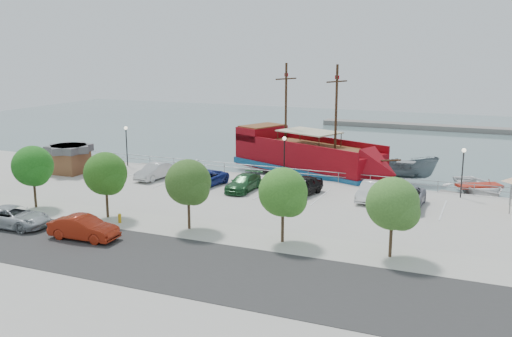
% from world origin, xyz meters
% --- Properties ---
extents(ground, '(160.00, 160.00, 0.00)m').
position_xyz_m(ground, '(0.00, 0.00, -1.00)').
color(ground, slate).
extents(land_slab, '(100.00, 58.00, 1.20)m').
position_xyz_m(land_slab, '(0.00, -21.00, -0.60)').
color(land_slab, '#ACA9A0').
rests_on(land_slab, ground).
extents(street, '(100.00, 8.00, 0.04)m').
position_xyz_m(street, '(0.00, -16.00, 0.01)').
color(street, '#2D2D2D').
rests_on(street, land_slab).
extents(sidewalk, '(100.00, 4.00, 0.05)m').
position_xyz_m(sidewalk, '(0.00, -10.00, 0.01)').
color(sidewalk, '#ADAA9D').
rests_on(sidewalk, land_slab).
extents(seawall_railing, '(50.00, 0.06, 1.00)m').
position_xyz_m(seawall_railing, '(0.00, 7.80, 0.53)').
color(seawall_railing, gray).
rests_on(seawall_railing, land_slab).
extents(far_shore, '(40.00, 3.00, 0.80)m').
position_xyz_m(far_shore, '(10.00, 55.00, -0.60)').
color(far_shore, gray).
rests_on(far_shore, ground).
extents(pirate_ship, '(19.90, 12.37, 12.43)m').
position_xyz_m(pirate_ship, '(1.52, 12.37, 1.08)').
color(pirate_ship, maroon).
rests_on(pirate_ship, ground).
extents(patrol_boat, '(6.84, 4.12, 2.49)m').
position_xyz_m(patrol_boat, '(10.26, 14.14, 0.24)').
color(patrol_boat, slate).
rests_on(patrol_boat, ground).
extents(speedboat, '(7.80, 8.52, 1.44)m').
position_xyz_m(speedboat, '(17.31, 11.30, -0.28)').
color(speedboat, white).
rests_on(speedboat, ground).
extents(dock_west, '(7.89, 3.33, 0.44)m').
position_xyz_m(dock_west, '(-15.46, 9.20, -0.78)').
color(dock_west, slate).
rests_on(dock_west, ground).
extents(dock_mid, '(7.13, 2.72, 0.40)m').
position_xyz_m(dock_mid, '(8.79, 9.20, -0.80)').
color(dock_mid, gray).
rests_on(dock_mid, ground).
extents(dock_east, '(7.49, 4.20, 0.41)m').
position_xyz_m(dock_east, '(17.16, 9.20, -0.79)').
color(dock_east, slate).
rests_on(dock_east, ground).
extents(shed, '(3.52, 3.52, 2.86)m').
position_xyz_m(shed, '(-21.23, 1.24, 1.52)').
color(shed, brown).
rests_on(shed, land_slab).
extents(street_van, '(5.49, 2.82, 1.48)m').
position_xyz_m(street_van, '(-12.71, -14.46, 0.74)').
color(street_van, '#A8B0B4').
rests_on(street_van, street).
extents(street_sedan, '(4.86, 1.88, 1.58)m').
position_xyz_m(street_sedan, '(-6.36, -14.65, 0.79)').
color(street_sedan, maroon).
rests_on(street_sedan, street).
extents(fire_hydrant, '(0.26, 0.26, 0.75)m').
position_xyz_m(fire_hydrant, '(-6.32, -10.80, 0.41)').
color(fire_hydrant, gold).
rests_on(fire_hydrant, sidewalk).
extents(lamp_post_left, '(0.36, 0.36, 4.28)m').
position_xyz_m(lamp_post_left, '(-18.00, 6.50, 2.94)').
color(lamp_post_left, black).
rests_on(lamp_post_left, land_slab).
extents(lamp_post_mid, '(0.36, 0.36, 4.28)m').
position_xyz_m(lamp_post_mid, '(0.00, 6.50, 2.94)').
color(lamp_post_mid, black).
rests_on(lamp_post_mid, land_slab).
extents(lamp_post_right, '(0.36, 0.36, 4.28)m').
position_xyz_m(lamp_post_right, '(16.00, 6.50, 2.94)').
color(lamp_post_right, black).
rests_on(lamp_post_right, land_slab).
extents(tree_b, '(3.30, 3.20, 5.00)m').
position_xyz_m(tree_b, '(-14.85, -10.07, 3.30)').
color(tree_b, '#473321').
rests_on(tree_b, sidewalk).
extents(tree_c, '(3.30, 3.20, 5.00)m').
position_xyz_m(tree_c, '(-7.85, -10.07, 3.30)').
color(tree_c, '#473321').
rests_on(tree_c, sidewalk).
extents(tree_d, '(3.30, 3.20, 5.00)m').
position_xyz_m(tree_d, '(-0.85, -10.07, 3.30)').
color(tree_d, '#473321').
rests_on(tree_d, sidewalk).
extents(tree_e, '(3.30, 3.20, 5.00)m').
position_xyz_m(tree_e, '(6.15, -10.07, 3.30)').
color(tree_e, '#473321').
rests_on(tree_e, sidewalk).
extents(tree_f, '(3.30, 3.20, 5.00)m').
position_xyz_m(tree_f, '(13.15, -10.07, 3.30)').
color(tree_f, '#473321').
rests_on(tree_f, sidewalk).
extents(parked_car_a, '(2.60, 4.79, 1.55)m').
position_xyz_m(parked_car_a, '(-16.81, 1.73, 0.77)').
color(parked_car_a, maroon).
rests_on(parked_car_a, land_slab).
extents(parked_car_b, '(2.06, 4.77, 1.53)m').
position_xyz_m(parked_car_b, '(-11.77, 2.26, 0.76)').
color(parked_car_b, '#BABABA').
rests_on(parked_car_b, land_slab).
extents(parked_car_c, '(3.13, 5.32, 1.39)m').
position_xyz_m(parked_car_c, '(-5.97, 1.71, 0.70)').
color(parked_car_c, navy).
rests_on(parked_car_c, land_slab).
extents(parked_car_d, '(2.02, 4.89, 1.41)m').
position_xyz_m(parked_car_d, '(-2.00, 1.52, 0.71)').
color(parked_car_d, '#20542A').
rests_on(parked_car_d, land_slab).
extents(parked_car_e, '(2.82, 5.07, 1.63)m').
position_xyz_m(parked_car_e, '(3.35, 2.06, 0.82)').
color(parked_car_e, black).
rests_on(parked_car_e, land_slab).
extents(parked_car_f, '(1.78, 4.71, 1.54)m').
position_xyz_m(parked_car_f, '(9.14, 2.71, 0.77)').
color(parked_car_f, silver).
rests_on(parked_car_f, land_slab).
extents(parked_car_g, '(2.70, 5.74, 1.59)m').
position_xyz_m(parked_car_g, '(12.18, 1.55, 0.79)').
color(parked_car_g, gray).
rests_on(parked_car_g, land_slab).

